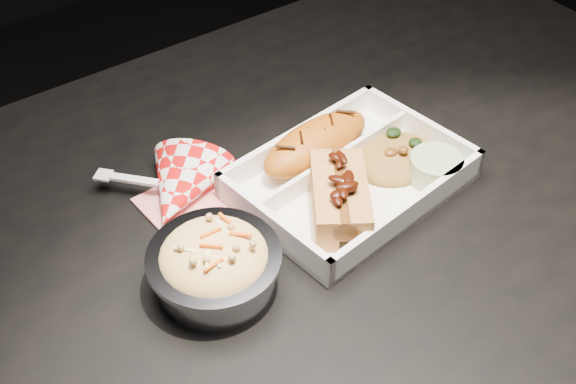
{
  "coord_description": "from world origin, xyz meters",
  "views": [
    {
      "loc": [
        -0.36,
        -0.44,
        1.31
      ],
      "look_at": [
        -0.05,
        -0.01,
        0.81
      ],
      "focal_mm": 45.0,
      "sensor_mm": 36.0,
      "label": 1
    }
  ],
  "objects_px": {
    "fried_pastry": "(316,143)",
    "hotdog": "(340,195)",
    "food_tray": "(350,180)",
    "foil_coleslaw_cup": "(214,263)",
    "napkin_fork": "(180,189)",
    "dining_table": "(316,266)"
  },
  "relations": [
    {
      "from": "food_tray",
      "to": "foil_coleslaw_cup",
      "type": "xyz_separation_m",
      "value": [
        -0.2,
        -0.03,
        0.02
      ]
    },
    {
      "from": "food_tray",
      "to": "foil_coleslaw_cup",
      "type": "bearing_deg",
      "value": -176.95
    },
    {
      "from": "napkin_fork",
      "to": "hotdog",
      "type": "bearing_deg",
      "value": 3.48
    },
    {
      "from": "dining_table",
      "to": "food_tray",
      "type": "height_order",
      "value": "food_tray"
    },
    {
      "from": "fried_pastry",
      "to": "hotdog",
      "type": "height_order",
      "value": "hotdog"
    },
    {
      "from": "dining_table",
      "to": "foil_coleslaw_cup",
      "type": "bearing_deg",
      "value": -171.45
    },
    {
      "from": "hotdog",
      "to": "napkin_fork",
      "type": "xyz_separation_m",
      "value": [
        -0.13,
        0.13,
        -0.02
      ]
    },
    {
      "from": "fried_pastry",
      "to": "hotdog",
      "type": "bearing_deg",
      "value": -112.02
    },
    {
      "from": "food_tray",
      "to": "napkin_fork",
      "type": "distance_m",
      "value": 0.19
    },
    {
      "from": "foil_coleslaw_cup",
      "to": "hotdog",
      "type": "bearing_deg",
      "value": 0.96
    },
    {
      "from": "food_tray",
      "to": "fried_pastry",
      "type": "height_order",
      "value": "fried_pastry"
    },
    {
      "from": "hotdog",
      "to": "napkin_fork",
      "type": "bearing_deg",
      "value": 79.07
    },
    {
      "from": "dining_table",
      "to": "hotdog",
      "type": "bearing_deg",
      "value": -56.58
    },
    {
      "from": "dining_table",
      "to": "fried_pastry",
      "type": "bearing_deg",
      "value": 54.66
    },
    {
      "from": "dining_table",
      "to": "napkin_fork",
      "type": "xyz_separation_m",
      "value": [
        -0.11,
        0.11,
        0.11
      ]
    },
    {
      "from": "fried_pastry",
      "to": "foil_coleslaw_cup",
      "type": "distance_m",
      "value": 0.21
    },
    {
      "from": "dining_table",
      "to": "food_tray",
      "type": "xyz_separation_m",
      "value": [
        0.05,
        0.01,
        0.1
      ]
    },
    {
      "from": "food_tray",
      "to": "foil_coleslaw_cup",
      "type": "height_order",
      "value": "foil_coleslaw_cup"
    },
    {
      "from": "dining_table",
      "to": "napkin_fork",
      "type": "distance_m",
      "value": 0.19
    },
    {
      "from": "food_tray",
      "to": "fried_pastry",
      "type": "relative_size",
      "value": 1.74
    },
    {
      "from": "dining_table",
      "to": "fried_pastry",
      "type": "xyz_separation_m",
      "value": [
        0.05,
        0.07,
        0.12
      ]
    },
    {
      "from": "food_tray",
      "to": "fried_pastry",
      "type": "xyz_separation_m",
      "value": [
        -0.01,
        0.05,
        0.02
      ]
    }
  ]
}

